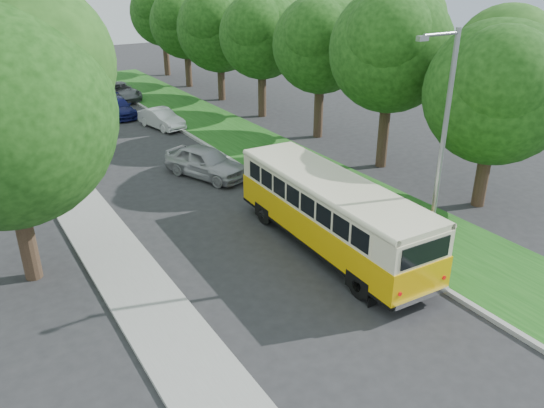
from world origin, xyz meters
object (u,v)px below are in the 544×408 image
lamppost_far (36,85)px  car_white (161,119)px  lamppost_near (440,148)px  car_silver (206,162)px  car_blue (117,107)px  car_grey (120,92)px  vintage_bus (331,215)px

lamppost_far → car_white: (7.54, 2.90, -3.49)m
lamppost_near → car_silver: (-2.69, 11.95, -3.60)m
lamppost_near → car_blue: size_ratio=1.83×
car_grey → car_white: bearing=-95.3°
car_silver → lamppost_near: bearing=-98.8°
lamppost_near → car_blue: (-2.90, 25.85, -3.73)m
vintage_bus → car_silver: size_ratio=2.08×
vintage_bus → lamppost_near: bearing=-52.0°
vintage_bus → car_white: (0.67, 18.60, -0.77)m
car_silver → car_grey: bearing=64.0°
vintage_bus → car_silver: vintage_bus is taller
car_grey → car_blue: bearing=-113.8°
car_grey → car_silver: bearing=-98.8°
lamppost_far → car_grey: bearing=57.6°
vintage_bus → car_white: bearing=89.9°
vintage_bus → car_white: 18.62m
car_white → car_grey: bearing=77.1°
lamppost_near → car_silver: bearing=102.7°
lamppost_near → car_grey: (-1.21, 30.62, -3.71)m
car_silver → car_white: 9.54m
vintage_bus → car_blue: bearing=94.1°
lamppost_far → car_silver: (6.22, -6.55, -3.35)m
lamppost_far → car_silver: bearing=-46.5°
lamppost_far → car_grey: lamppost_far is taller
vintage_bus → car_blue: size_ratio=2.15×
car_white → car_blue: 4.71m
vintage_bus → car_white: vintage_bus is taller
lamppost_near → vintage_bus: bearing=126.1°
car_silver → car_blue: 13.90m
lamppost_near → lamppost_far: bearing=115.7°
lamppost_near → car_white: (-1.37, 21.40, -3.75)m
lamppost_far → car_white: size_ratio=1.98×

